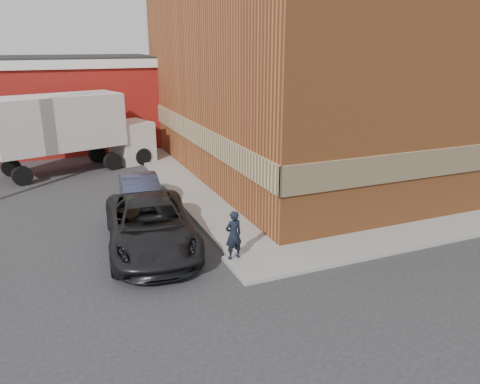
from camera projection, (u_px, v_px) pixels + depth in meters
name	position (u px, v px, depth m)	size (l,w,h in m)	color
ground	(237.00, 257.00, 14.67)	(90.00, 90.00, 0.00)	#28282B
brick_building	(322.00, 77.00, 24.26)	(14.25, 18.25, 9.36)	#9C5428
sidewalk_south	(441.00, 230.00, 16.63)	(16.00, 1.80, 0.12)	gray
sidewalk_west	(178.00, 179.00, 22.77)	(1.80, 18.00, 0.12)	gray
warehouse	(26.00, 103.00, 29.15)	(16.30, 8.30, 5.60)	maroon
man	(234.00, 235.00, 14.10)	(0.56, 0.37, 1.53)	black
sedan	(141.00, 193.00, 18.67)	(1.43, 4.11, 1.35)	#313652
suv_a	(150.00, 226.00, 15.03)	(2.68, 5.81, 1.62)	black
box_truck	(74.00, 127.00, 23.89)	(8.33, 4.46, 3.94)	silver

